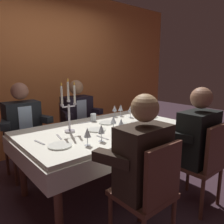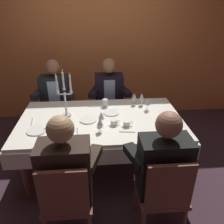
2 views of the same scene
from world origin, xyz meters
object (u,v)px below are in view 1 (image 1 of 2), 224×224
object	(u,v)px
dinner_plate_3	(107,123)
coffee_cup_1	(134,125)
candelabra	(69,111)
seated_diner_1	(144,159)
wine_glass_1	(115,109)
seated_diner_3	(199,138)
seated_diner_2	(77,114)
coffee_cup_0	(124,126)
wine_glass_6	(121,108)
wine_glass_2	(114,120)
wine_glass_0	(121,123)
wine_glass_4	(130,109)
water_tumbler_0	(93,117)
wine_glass_5	(101,129)
dinner_plate_2	(149,117)
dining_table	(105,137)
wine_glass_3	(87,133)
seated_diner_0	(22,122)
dinner_plate_1	(97,130)
dinner_plate_0	(60,146)

from	to	relation	value
dinner_plate_3	coffee_cup_1	xyz separation A→B (m)	(0.14, -0.33, 0.02)
candelabra	seated_diner_1	world-z (taller)	candelabra
wine_glass_1	seated_diner_3	bearing A→B (deg)	-88.05
candelabra	seated_diner_2	size ratio (longest dim) A/B	0.46
dinner_plate_3	coffee_cup_0	xyz separation A→B (m)	(0.01, -0.29, 0.02)
coffee_cup_1	seated_diner_2	distance (m)	1.09
wine_glass_6	coffee_cup_1	bearing A→B (deg)	-116.89
wine_glass_2	wine_glass_0	bearing A→B (deg)	-99.18
seated_diner_3	coffee_cup_0	bearing A→B (deg)	116.05
seated_diner_3	wine_glass_4	bearing A→B (deg)	84.91
dinner_plate_3	water_tumbler_0	distance (m)	0.22
wine_glass_2	wine_glass_6	bearing A→B (deg)	41.59
wine_glass_1	wine_glass_5	bearing A→B (deg)	-137.62
candelabra	seated_diner_3	world-z (taller)	candelabra
dinner_plate_2	coffee_cup_1	xyz separation A→B (m)	(-0.52, -0.21, 0.02)
dinner_plate_3	wine_glass_0	world-z (taller)	wine_glass_0
dining_table	seated_diner_2	bearing A→B (deg)	80.01
wine_glass_1	wine_glass_3	distance (m)	1.19
wine_glass_3	wine_glass_2	bearing A→B (deg)	23.69
wine_glass_3	seated_diner_2	world-z (taller)	seated_diner_2
wine_glass_6	coffee_cup_0	xyz separation A→B (m)	(-0.41, -0.50, -0.09)
wine_glass_5	seated_diner_0	size ratio (longest dim) A/B	0.13
wine_glass_0	coffee_cup_0	bearing A→B (deg)	39.50
dining_table	wine_glass_0	bearing A→B (deg)	-93.66
dining_table	water_tumbler_0	size ratio (longest dim) A/B	19.88
water_tumbler_0	coffee_cup_0	bearing A→B (deg)	-81.83
coffee_cup_1	water_tumbler_0	bearing A→B (deg)	111.29
seated_diner_1	wine_glass_4	bearing A→B (deg)	49.36
seated_diner_1	wine_glass_2	bearing A→B (deg)	65.97
candelabra	wine_glass_3	xyz separation A→B (m)	(-0.08, -0.47, -0.12)
seated_diner_2	coffee_cup_0	bearing A→B (deg)	-90.81
dinner_plate_1	wine_glass_1	size ratio (longest dim) A/B	1.22
dinner_plate_2	dinner_plate_3	distance (m)	0.68
dinner_plate_0	coffee_cup_0	bearing A→B (deg)	4.57
wine_glass_2	seated_diner_2	size ratio (longest dim) A/B	0.13
wine_glass_2	candelabra	bearing A→B (deg)	148.84
dinner_plate_1	wine_glass_0	world-z (taller)	wine_glass_0
coffee_cup_1	seated_diner_0	xyz separation A→B (m)	(-0.93, 1.08, -0.03)
candelabra	seated_diner_3	distance (m)	1.36
dinner_plate_3	seated_diner_1	bearing A→B (deg)	-114.19
dining_table	wine_glass_2	distance (m)	0.28
coffee_cup_0	dinner_plate_1	bearing A→B (deg)	156.01
dinner_plate_1	coffee_cup_0	world-z (taller)	coffee_cup_0
seated_diner_3	seated_diner_2	bearing A→B (deg)	100.83
dinner_plate_3	wine_glass_5	size ratio (longest dim) A/B	1.23
dinner_plate_0	water_tumbler_0	world-z (taller)	water_tumbler_0
candelabra	seated_diner_3	size ratio (longest dim) A/B	0.46
dinner_plate_0	wine_glass_3	size ratio (longest dim) A/B	1.30
wine_glass_6	dinner_plate_2	bearing A→B (deg)	-51.77
wine_glass_4	candelabra	bearing A→B (deg)	-175.54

